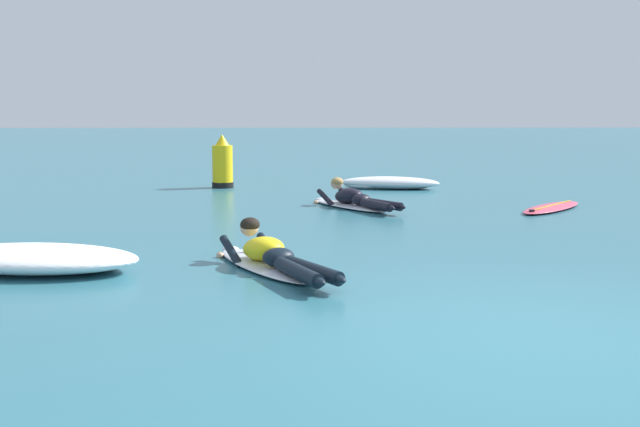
{
  "coord_description": "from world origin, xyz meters",
  "views": [
    {
      "loc": [
        -1.81,
        -5.7,
        1.66
      ],
      "look_at": [
        -1.39,
        5.57,
        0.19
      ],
      "focal_mm": 44.4,
      "sensor_mm": 36.0,
      "label": 1
    }
  ],
  "objects_px": {
    "drifting_surfboard": "(551,207)",
    "channel_marker_buoy": "(222,166)",
    "surfer_near": "(270,257)",
    "surfer_far": "(353,200)"
  },
  "relations": [
    {
      "from": "surfer_near",
      "to": "surfer_far",
      "type": "height_order",
      "value": "same"
    },
    {
      "from": "surfer_near",
      "to": "drifting_surfboard",
      "type": "height_order",
      "value": "surfer_near"
    },
    {
      "from": "surfer_near",
      "to": "channel_marker_buoy",
      "type": "xyz_separation_m",
      "value": [
        -1.25,
        8.93,
        0.33
      ]
    },
    {
      "from": "channel_marker_buoy",
      "to": "drifting_surfboard",
      "type": "bearing_deg",
      "value": -34.39
    },
    {
      "from": "drifting_surfboard",
      "to": "channel_marker_buoy",
      "type": "distance_m",
      "value": 7.12
    },
    {
      "from": "surfer_far",
      "to": "channel_marker_buoy",
      "type": "xyz_separation_m",
      "value": [
        -2.54,
        3.7,
        0.33
      ]
    },
    {
      "from": "drifting_surfboard",
      "to": "channel_marker_buoy",
      "type": "height_order",
      "value": "channel_marker_buoy"
    },
    {
      "from": "surfer_far",
      "to": "channel_marker_buoy",
      "type": "height_order",
      "value": "channel_marker_buoy"
    },
    {
      "from": "surfer_far",
      "to": "channel_marker_buoy",
      "type": "relative_size",
      "value": 2.04
    },
    {
      "from": "surfer_near",
      "to": "surfer_far",
      "type": "xyz_separation_m",
      "value": [
        1.29,
        5.23,
        0.0
      ]
    }
  ]
}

